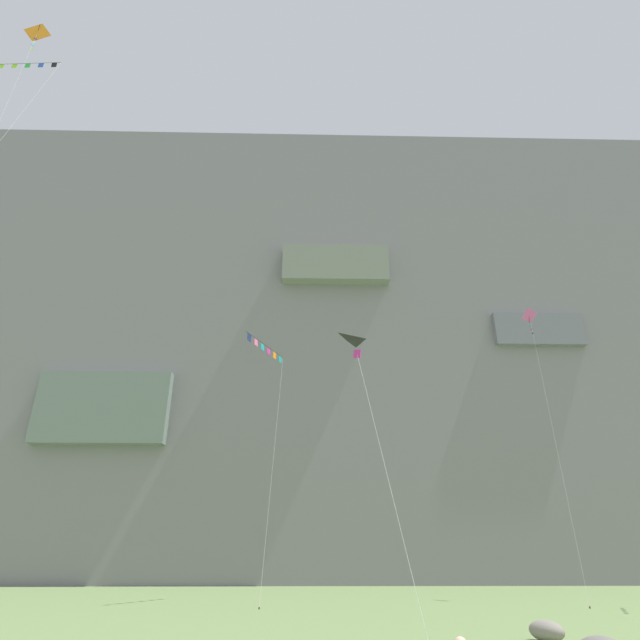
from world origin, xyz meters
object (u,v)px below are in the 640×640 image
at_px(boulder_near_cliff_base, 547,631).
at_px(kite_diamond_front_field, 27,57).
at_px(kite_banner_mid_right, 266,355).
at_px(kite_diamond_high_right, 531,326).
at_px(kite_delta_far_left, 367,354).

relative_size(boulder_near_cliff_base, kite_diamond_front_field, 0.05).
relative_size(boulder_near_cliff_base, kite_banner_mid_right, 0.09).
distance_m(kite_diamond_front_field, kite_diamond_high_right, 42.09).
height_order(kite_delta_far_left, kite_banner_mid_right, kite_banner_mid_right).
xyz_separation_m(kite_diamond_front_field, kite_banner_mid_right, (15.06, 15.14, -14.80)).
bearing_deg(kite_banner_mid_right, kite_delta_far_left, -72.48).
xyz_separation_m(kite_delta_far_left, kite_diamond_high_right, (16.32, 19.13, 10.02)).
distance_m(kite_banner_mid_right, kite_diamond_high_right, 22.43).
distance_m(kite_delta_far_left, kite_diamond_high_right, 27.07).
relative_size(boulder_near_cliff_base, kite_diamond_high_right, 0.08).
xyz_separation_m(boulder_near_cliff_base, kite_diamond_front_field, (-27.11, 2.55, 31.92)).
bearing_deg(kite_delta_far_left, kite_banner_mid_right, 107.52).
relative_size(kite_banner_mid_right, kite_diamond_high_right, 0.82).
bearing_deg(kite_diamond_high_right, kite_banner_mid_right, -178.86).
height_order(boulder_near_cliff_base, kite_banner_mid_right, kite_banner_mid_right).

